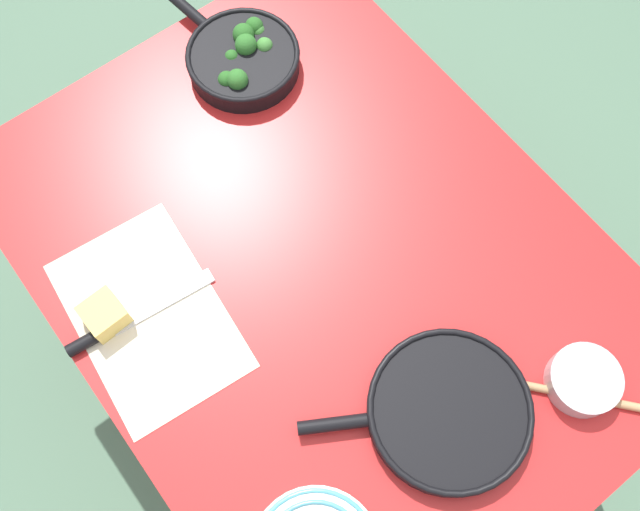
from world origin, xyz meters
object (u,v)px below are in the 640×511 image
at_px(skillet_broccoli, 243,57).
at_px(skillet_eggs, 449,410).
at_px(wooden_spoon, 534,387).
at_px(grater_knife, 120,324).
at_px(prep_bowl_steel, 583,380).
at_px(cheese_block, 105,315).

xyz_separation_m(skillet_broccoli, skillet_eggs, (0.81, -0.14, -0.01)).
height_order(wooden_spoon, grater_knife, grater_knife).
xyz_separation_m(skillet_eggs, grater_knife, (-0.48, -0.37, -0.01)).
xyz_separation_m(wooden_spoon, grater_knife, (-0.54, -0.52, 0.00)).
relative_size(skillet_broccoli, wooden_spoon, 1.14).
bearing_deg(grater_knife, skillet_eggs, -46.44).
xyz_separation_m(skillet_broccoli, wooden_spoon, (0.87, 0.01, -0.02)).
distance_m(grater_knife, prep_bowl_steel, 0.83).
bearing_deg(prep_bowl_steel, skillet_broccoli, -175.09).
bearing_deg(wooden_spoon, grater_knife, 2.62).
height_order(skillet_eggs, prep_bowl_steel, prep_bowl_steel).
bearing_deg(wooden_spoon, skillet_broccoli, -40.45).
distance_m(skillet_broccoli, grater_knife, 0.61).
relative_size(skillet_eggs, cheese_block, 5.16).
distance_m(skillet_eggs, cheese_block, 0.63).
relative_size(wooden_spoon, prep_bowl_steel, 2.46).
bearing_deg(cheese_block, skillet_eggs, 36.94).
bearing_deg(skillet_eggs, cheese_block, -22.47).
bearing_deg(grater_knife, skillet_broccoli, 39.20).
bearing_deg(skillet_broccoli, wooden_spoon, 173.38).
xyz_separation_m(skillet_broccoli, grater_knife, (0.33, -0.51, -0.02)).
bearing_deg(skillet_broccoli, cheese_block, 113.30).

